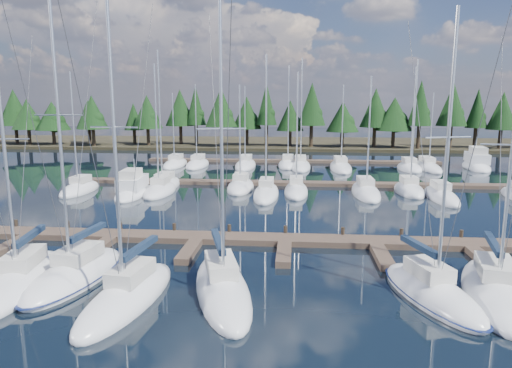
# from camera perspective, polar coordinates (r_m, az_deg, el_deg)

# --- Properties ---
(ground) EXTENTS (260.00, 260.00, 0.00)m
(ground) POSITION_cam_1_polar(r_m,az_deg,el_deg) (43.18, 4.04, -2.50)
(ground) COLOR black
(ground) RESTS_ON ground
(far_shore) EXTENTS (220.00, 30.00, 0.60)m
(far_shore) POSITION_cam_1_polar(r_m,az_deg,el_deg) (102.53, 4.64, 5.09)
(far_shore) COLOR #2C2718
(far_shore) RESTS_ON ground
(main_dock) EXTENTS (44.00, 6.13, 0.90)m
(main_dock) POSITION_cam_1_polar(r_m,az_deg,el_deg) (30.91, 3.62, -7.31)
(main_dock) COLOR #4D3C30
(main_dock) RESTS_ON ground
(back_docks) EXTENTS (50.00, 21.80, 0.40)m
(back_docks) POSITION_cam_1_polar(r_m,az_deg,el_deg) (62.40, 4.36, 1.65)
(back_docks) COLOR #4D3C30
(back_docks) RESTS_ON ground
(front_sailboat_0) EXTENTS (4.19, 9.28, 14.06)m
(front_sailboat_0) POSITION_cam_1_polar(r_m,az_deg,el_deg) (27.43, -27.25, -10.62)
(front_sailboat_0) COLOR silver
(front_sailboat_0) RESTS_ON ground
(front_sailboat_1) EXTENTS (4.04, 9.00, 16.12)m
(front_sailboat_1) POSITION_cam_1_polar(r_m,az_deg,el_deg) (27.11, -21.63, -10.41)
(front_sailboat_1) COLOR silver
(front_sailboat_1) RESTS_ON ground
(front_sailboat_2) EXTENTS (3.58, 8.89, 15.29)m
(front_sailboat_2) POSITION_cam_1_polar(r_m,az_deg,el_deg) (23.47, -15.70, -13.29)
(front_sailboat_2) COLOR silver
(front_sailboat_2) RESTS_ON ground
(front_sailboat_3) EXTENTS (5.07, 9.76, 15.08)m
(front_sailboat_3) POSITION_cam_1_polar(r_m,az_deg,el_deg) (23.58, -4.24, -12.82)
(front_sailboat_3) COLOR silver
(front_sailboat_3) RESTS_ON ground
(front_sailboat_4) EXTENTS (4.91, 8.39, 14.42)m
(front_sailboat_4) POSITION_cam_1_polar(r_m,az_deg,el_deg) (24.60, 21.09, -12.51)
(front_sailboat_4) COLOR silver
(front_sailboat_4) RESTS_ON ground
(front_sailboat_5) EXTENTS (4.99, 9.74, 13.78)m
(front_sailboat_5) POSITION_cam_1_polar(r_m,az_deg,el_deg) (26.08, 27.77, -11.75)
(front_sailboat_5) COLOR silver
(front_sailboat_5) RESTS_ON ground
(back_sailboat_rows) EXTENTS (48.04, 30.79, 16.35)m
(back_sailboat_rows) POSITION_cam_1_polar(r_m,az_deg,el_deg) (57.34, 4.91, 0.94)
(back_sailboat_rows) COLOR silver
(back_sailboat_rows) RESTS_ON ground
(motor_yacht_left) EXTENTS (3.63, 9.01, 4.40)m
(motor_yacht_left) POSITION_cam_1_polar(r_m,az_deg,el_deg) (49.04, -15.13, -0.71)
(motor_yacht_left) COLOR silver
(motor_yacht_left) RESTS_ON ground
(motor_yacht_right) EXTENTS (5.07, 10.67, 5.14)m
(motor_yacht_right) POSITION_cam_1_polar(r_m,az_deg,el_deg) (73.59, 25.83, 2.24)
(motor_yacht_right) COLOR silver
(motor_yacht_right) RESTS_ON ground
(tree_line) EXTENTS (183.12, 11.90, 12.98)m
(tree_line) POSITION_cam_1_polar(r_m,az_deg,el_deg) (92.27, 4.39, 8.88)
(tree_line) COLOR black
(tree_line) RESTS_ON far_shore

